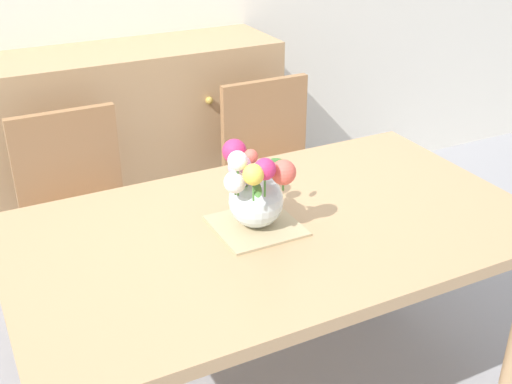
# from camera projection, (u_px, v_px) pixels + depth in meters

# --- Properties ---
(dining_table) EXTENTS (1.62, 0.94, 0.75)m
(dining_table) POSITION_uv_depth(u_px,v_px,m) (275.00, 250.00, 2.02)
(dining_table) COLOR tan
(dining_table) RESTS_ON ground_plane
(chair_left) EXTENTS (0.42, 0.42, 0.90)m
(chair_left) POSITION_uv_depth(u_px,v_px,m) (79.00, 210.00, 2.55)
(chair_left) COLOR #9E7047
(chair_left) RESTS_ON ground_plane
(chair_right) EXTENTS (0.42, 0.42, 0.90)m
(chair_right) POSITION_uv_depth(u_px,v_px,m) (276.00, 167.00, 2.91)
(chair_right) COLOR #9E7047
(chair_right) RESTS_ON ground_plane
(dresser) EXTENTS (1.40, 0.47, 1.00)m
(dresser) POSITION_uv_depth(u_px,v_px,m) (136.00, 150.00, 3.13)
(dresser) COLOR tan
(dresser) RESTS_ON ground_plane
(placemat) EXTENTS (0.25, 0.25, 0.01)m
(placemat) POSITION_uv_depth(u_px,v_px,m) (256.00, 226.00, 1.97)
(placemat) COLOR tan
(placemat) RESTS_ON dining_table
(flower_vase) EXTENTS (0.25, 0.29, 0.28)m
(flower_vase) POSITION_uv_depth(u_px,v_px,m) (254.00, 189.00, 1.90)
(flower_vase) COLOR silver
(flower_vase) RESTS_ON placemat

